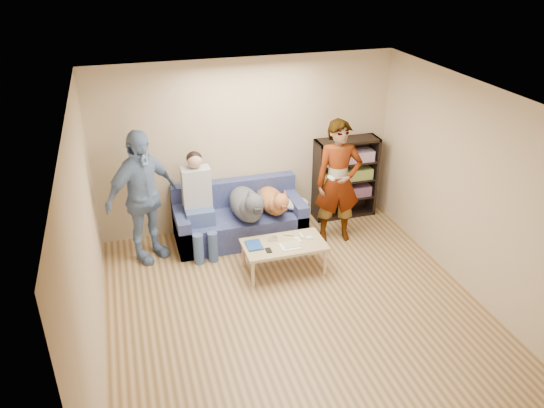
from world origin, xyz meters
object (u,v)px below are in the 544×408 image
object	(u,v)px
camera_silver	(273,239)
dog_gray	(248,204)
dog_tan	(274,201)
coffee_table	(284,246)
bookshelf	(345,176)
notebook_blue	(254,245)
person_seated	(198,199)
person_standing_right	(338,182)
person_standing_left	(142,197)
sofa	(239,220)

from	to	relation	value
camera_silver	dog_gray	bearing A→B (deg)	104.08
dog_tan	coffee_table	xyz separation A→B (m)	(-0.12, -0.88, -0.24)
camera_silver	bookshelf	size ratio (longest dim) A/B	0.08
notebook_blue	camera_silver	xyz separation A→B (m)	(0.28, 0.07, 0.01)
person_seated	dog_tan	distance (m)	1.10
coffee_table	bookshelf	xyz separation A→B (m)	(1.43, 1.29, 0.31)
person_standing_right	coffee_table	size ratio (longest dim) A/B	1.68
person_standing_left	dog_gray	distance (m)	1.47
camera_silver	sofa	distance (m)	0.98
person_standing_right	coffee_table	bearing A→B (deg)	-138.87
person_seated	coffee_table	size ratio (longest dim) A/B	1.34
dog_gray	person_standing_right	bearing A→B (deg)	-8.24
sofa	dog_gray	xyz separation A→B (m)	(0.08, -0.25, 0.37)
camera_silver	bookshelf	distance (m)	1.96
person_standing_right	dog_tan	distance (m)	0.98
notebook_blue	coffee_table	bearing A→B (deg)	-7.13
person_standing_left	dog_gray	xyz separation A→B (m)	(1.44, -0.07, -0.29)
dog_gray	dog_tan	size ratio (longest dim) A/B	1.11
sofa	notebook_blue	bearing A→B (deg)	-91.72
person_standing_left	notebook_blue	bearing A→B (deg)	-62.98
person_standing_left	camera_silver	size ratio (longest dim) A/B	17.15
dog_gray	dog_tan	distance (m)	0.42
notebook_blue	camera_silver	world-z (taller)	camera_silver
sofa	person_seated	bearing A→B (deg)	-168.16
sofa	dog_tan	bearing A→B (deg)	-20.24
camera_silver	person_seated	xyz separation A→B (m)	(-0.85, 0.81, 0.33)
sofa	person_standing_left	bearing A→B (deg)	-172.31
camera_silver	dog_gray	distance (m)	0.74
person_standing_right	sofa	size ratio (longest dim) A/B	0.97
person_standing_right	dog_gray	xyz separation A→B (m)	(-1.30, 0.19, -0.27)
dog_gray	sofa	bearing A→B (deg)	107.26
sofa	dog_gray	bearing A→B (deg)	-72.74
person_seated	dog_gray	xyz separation A→B (m)	(0.68, -0.12, -0.12)
person_seated	person_standing_left	bearing A→B (deg)	-175.67
coffee_table	sofa	bearing A→B (deg)	109.30
notebook_blue	person_seated	world-z (taller)	person_seated
sofa	person_seated	size ratio (longest dim) A/B	1.29
notebook_blue	camera_silver	size ratio (longest dim) A/B	2.36
camera_silver	dog_tan	size ratio (longest dim) A/B	0.10
camera_silver	person_seated	world-z (taller)	person_seated
person_standing_right	person_seated	distance (m)	2.02
person_standing_left	notebook_blue	xyz separation A→B (m)	(1.34, -0.82, -0.51)
dog_gray	bookshelf	bearing A→B (deg)	15.67
sofa	camera_silver	bearing A→B (deg)	-75.06
camera_silver	bookshelf	xyz separation A→B (m)	(1.55, 1.17, 0.23)
dog_gray	person_standing_left	bearing A→B (deg)	177.41
person_standing_right	bookshelf	size ratio (longest dim) A/B	1.42
person_standing_left	coffee_table	world-z (taller)	person_standing_left
person_standing_left	bookshelf	size ratio (longest dim) A/B	1.45
sofa	dog_tan	distance (m)	0.62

